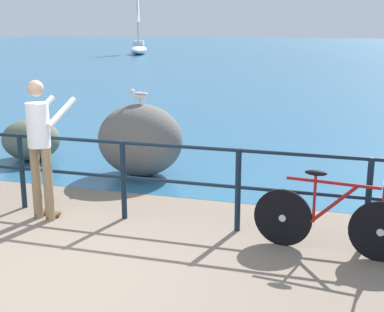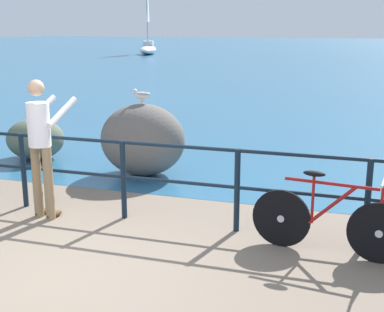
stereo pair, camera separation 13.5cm
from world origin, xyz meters
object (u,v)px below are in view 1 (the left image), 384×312
(person_at_railing, at_px, (41,143))
(seagull, at_px, (139,95))
(bicycle, at_px, (331,219))
(breakwater_boulder_left, at_px, (31,140))
(breakwater_boulder_main, at_px, (140,140))
(sailboat, at_px, (139,45))

(person_at_railing, xyz_separation_m, seagull, (0.42, 2.27, 0.33))
(person_at_railing, relative_size, seagull, 5.23)
(bicycle, distance_m, seagull, 4.02)
(person_at_railing, bearing_deg, seagull, 1.63)
(person_at_railing, distance_m, breakwater_boulder_left, 3.26)
(person_at_railing, xyz_separation_m, breakwater_boulder_main, (0.44, 2.22, -0.40))
(person_at_railing, distance_m, sailboat, 37.85)
(sailboat, bearing_deg, breakwater_boulder_main, 5.62)
(bicycle, relative_size, person_at_railing, 0.95)
(breakwater_boulder_left, bearing_deg, bicycle, -26.25)
(seagull, distance_m, sailboat, 35.88)
(bicycle, bearing_deg, seagull, 150.41)
(bicycle, distance_m, breakwater_boulder_main, 3.87)
(breakwater_boulder_main, xyz_separation_m, seagull, (-0.02, 0.06, 0.73))
(breakwater_boulder_left, distance_m, seagull, 2.50)
(breakwater_boulder_main, bearing_deg, breakwater_boulder_left, 170.46)
(breakwater_boulder_left, bearing_deg, breakwater_boulder_main, -9.54)
(bicycle, distance_m, sailboat, 39.28)
(bicycle, bearing_deg, sailboat, 122.15)
(sailboat, bearing_deg, person_at_railing, 3.74)
(bicycle, bearing_deg, breakwater_boulder_left, 160.95)
(seagull, bearing_deg, bicycle, 138.10)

